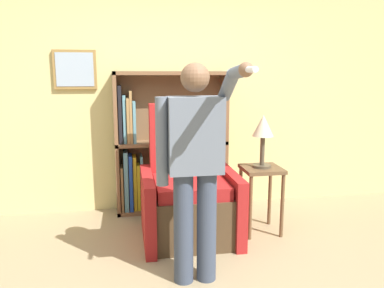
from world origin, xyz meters
The scene contains 6 objects.
wall_back centered at (-0.01, 2.03, 1.40)m, with size 8.00×0.11×2.80m.
bookcase centered at (-0.13, 1.87, 0.76)m, with size 1.28×0.28×1.61m.
armchair centered at (0.09, 1.13, 0.40)m, with size 0.91×0.86×1.29m.
person_standing centered at (0.00, 0.28, 0.95)m, with size 0.55×0.78×1.67m.
side_table centered at (0.82, 1.08, 0.53)m, with size 0.38×0.38×0.67m.
table_lamp centered at (0.82, 1.08, 1.05)m, with size 0.21×0.21×0.52m.
Camera 1 is at (-0.48, -2.35, 1.59)m, focal length 35.00 mm.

